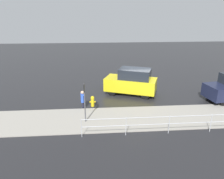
{
  "coord_description": "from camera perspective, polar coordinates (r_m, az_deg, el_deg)",
  "views": [
    {
      "loc": [
        3.36,
        16.01,
        6.17
      ],
      "look_at": [
        2.21,
        1.4,
        0.9
      ],
      "focal_mm": 35.0,
      "sensor_mm": 36.0,
      "label": 1
    }
  ],
  "objects": [
    {
      "name": "ground_plane",
      "position": [
        17.48,
        6.88,
        -1.04
      ],
      "size": [
        60.0,
        60.0,
        0.0
      ],
      "primitive_type": "plane",
      "color": "black"
    },
    {
      "name": "kerb_strip",
      "position": [
        13.73,
        10.25,
        -7.17
      ],
      "size": [
        24.0,
        3.2,
        0.04
      ],
      "primitive_type": "cube",
      "color": "gray",
      "rests_on": "ground"
    },
    {
      "name": "moving_hatchback",
      "position": [
        16.97,
        5.18,
        2.05
      ],
      "size": [
        4.25,
        3.01,
        2.06
      ],
      "color": "yellow",
      "rests_on": "ground"
    },
    {
      "name": "fire_hydrant",
      "position": [
        14.84,
        -5.09,
        -3.19
      ],
      "size": [
        0.42,
        0.31,
        0.8
      ],
      "color": "gold",
      "rests_on": "ground"
    },
    {
      "name": "pedestrian",
      "position": [
        14.69,
        -7.68,
        -2.34
      ],
      "size": [
        0.28,
        0.57,
        1.22
      ],
      "color": "blue",
      "rests_on": "ground"
    },
    {
      "name": "metal_railing",
      "position": [
        11.95,
        14.76,
        -8.0
      ],
      "size": [
        9.23,
        0.04,
        1.05
      ],
      "color": "#B7BABF",
      "rests_on": "ground"
    },
    {
      "name": "sign_post",
      "position": [
        12.47,
        -7.19,
        -1.98
      ],
      "size": [
        0.07,
        0.44,
        2.4
      ],
      "color": "#4C4C51",
      "rests_on": "ground"
    }
  ]
}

